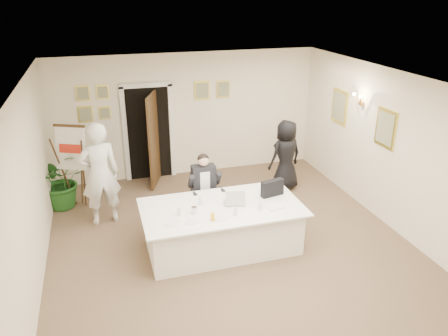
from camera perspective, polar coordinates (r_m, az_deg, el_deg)
The scene contains 28 objects.
floor at distance 7.48m, azimuth 1.24°, elevation -10.60°, with size 7.00×7.00×0.00m, color brown.
ceiling at distance 6.39m, azimuth 1.45°, elevation 10.92°, with size 6.00×7.00×0.02m, color white.
wall_back at distance 10.02m, azimuth -4.82°, elevation 6.89°, with size 6.00×0.10×2.80m, color silver.
wall_front at distance 4.12m, azimuth 17.27°, elevation -19.37°, with size 6.00×0.10×2.80m, color silver.
wall_left at distance 6.62m, azimuth -24.28°, elevation -3.54°, with size 0.10×7.00×2.80m, color silver.
wall_right at distance 8.19m, azimuth 21.77°, elevation 1.71°, with size 0.10×7.00×2.80m, color silver.
doorway at distance 9.82m, azimuth -9.59°, elevation 4.15°, with size 1.14×0.86×2.20m.
pictures_back_wall at distance 9.75m, azimuth -9.52°, elevation 8.96°, with size 3.40×0.06×0.80m, color #E8D54F, non-canonical shape.
pictures_right_wall at distance 8.98m, azimuth 17.37°, elevation 6.42°, with size 0.06×2.20×0.80m, color #E8D54F, non-canonical shape.
wall_sconce at distance 8.86m, azimuth 17.25°, elevation 8.57°, with size 0.20×0.30×0.24m, color #BE863D, non-canonical shape.
conference_table at distance 7.34m, azimuth -0.28°, elevation -7.68°, with size 2.62×1.40×0.78m.
seated_man at distance 7.98m, azimuth -2.58°, elevation -2.74°, with size 0.58×0.62×1.36m, color black, non-canonical shape.
flip_chart at distance 9.00m, azimuth -18.76°, elevation -0.29°, with size 0.60×0.48×1.68m.
standing_man at distance 8.17m, azimuth -15.90°, elevation -0.79°, with size 0.71×0.46×1.94m, color silver.
standing_woman at distance 9.39m, azimuth 8.06°, elevation 1.63°, with size 0.75×0.49×1.54m, color black.
potted_palm at distance 9.20m, azimuth -20.60°, elevation -1.49°, with size 1.02×0.88×1.13m, color #1D521B.
laptop at distance 7.20m, azimuth 1.21°, elevation -3.61°, with size 0.32×0.35×0.28m, color #B7BABC, non-canonical shape.
laptop_bag at distance 7.50m, azimuth 6.33°, elevation -2.61°, with size 0.41×0.11×0.29m, color black.
paper_stack at distance 7.15m, azimuth 6.68°, elevation -5.09°, with size 0.27×0.19×0.03m, color white.
plate_left at distance 6.70m, azimuth -6.66°, elevation -7.15°, with size 0.24×0.24×0.01m, color white.
plate_mid at distance 6.71m, azimuth -4.22°, elevation -7.01°, with size 0.21×0.21×0.01m, color white.
plate_near at distance 6.80m, azimuth -0.40°, elevation -6.54°, with size 0.21×0.21×0.01m, color white.
glass_a at distance 6.88m, azimuth -5.89°, elevation -5.71°, with size 0.06×0.06×0.14m, color silver.
glass_b at distance 6.85m, azimuth 1.52°, elevation -5.69°, with size 0.06×0.06×0.14m, color silver.
glass_c at distance 7.03m, azimuth 4.79°, elevation -4.99°, with size 0.07×0.07×0.14m, color silver.
glass_d at distance 7.19m, azimuth -3.05°, elevation -4.30°, with size 0.07×0.07×0.14m, color silver.
oj_glass at distance 6.71m, azimuth -1.49°, elevation -6.40°, with size 0.06×0.06×0.13m, color #F2AB14.
steel_jug at distance 6.94m, azimuth -3.93°, elevation -5.52°, with size 0.09×0.09×0.11m, color silver.
Camera 1 is at (-1.93, -5.96, 4.08)m, focal length 35.00 mm.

